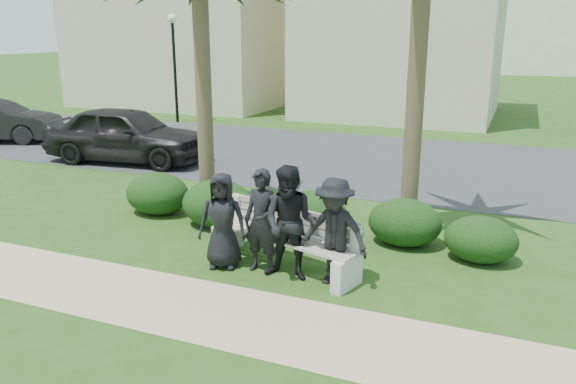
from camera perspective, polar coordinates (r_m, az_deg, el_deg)
name	(u,v)px	position (r m, az deg, el deg)	size (l,w,h in m)	color
ground	(235,257)	(9.37, -5.42, -6.54)	(160.00, 160.00, 0.00)	#254714
footpath	(173,303)	(7.98, -11.57, -11.00)	(30.00, 1.60, 0.01)	tan
asphalt_street	(363,160)	(16.55, 7.63, 3.29)	(160.00, 8.00, 0.01)	#2D2D30
stucco_bldg_left	(190,31)	(30.28, -9.97, 15.82)	(10.40, 8.40, 7.30)	beige
stucco_bldg_right	(404,30)	(26.13, 11.72, 15.77)	(8.40, 8.40, 7.30)	beige
street_lamp	(174,49)	(23.62, -11.53, 14.05)	(0.36, 0.36, 4.29)	black
park_bench	(283,242)	(8.82, -0.47, -5.10)	(2.73, 1.29, 0.90)	#A39688
man_a	(222,221)	(8.76, -6.68, -2.91)	(0.74, 0.48, 1.52)	black
man_b	(262,221)	(8.52, -2.66, -3.00)	(0.59, 0.39, 1.62)	black
man_c	(291,223)	(8.25, 0.26, -3.21)	(0.84, 0.66, 1.73)	black
man_d	(334,232)	(8.12, 4.72, -4.07)	(1.04, 0.60, 1.60)	black
hedge_a	(157,192)	(11.73, -13.13, -0.03)	(1.33, 1.10, 0.87)	black
hedge_b	(218,202)	(10.76, -7.17, -1.04)	(1.40, 1.16, 0.91)	black
hedge_c	(234,210)	(10.47, -5.52, -1.88)	(1.18, 0.98, 0.77)	black
hedge_d	(312,213)	(10.16, 2.46, -2.13)	(1.31, 1.08, 0.85)	black
hedge_e	(405,221)	(9.96, 11.79, -2.90)	(1.28, 1.05, 0.83)	black
hedge_f	(481,238)	(9.58, 19.02, -4.45)	(1.16, 0.96, 0.76)	black
car_a	(126,134)	(16.62, -16.09, 5.66)	(1.88, 4.67, 1.59)	black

